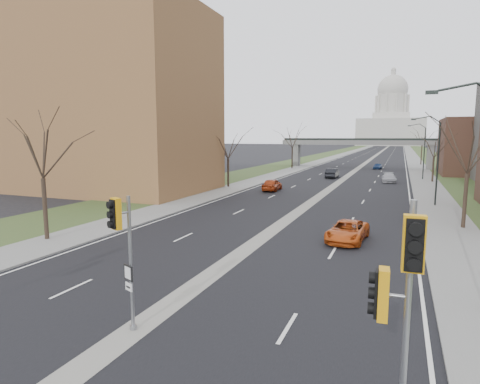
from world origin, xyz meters
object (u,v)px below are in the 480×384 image
Objects in this scene: car_right_near at (347,231)px; car_right_mid at (389,178)px; signal_pole_right at (400,286)px; car_right_far at (378,166)px; signal_pole_median at (123,239)px; car_left_near at (272,185)px; car_left_far at (332,173)px.

car_right_near is 37.41m from car_right_mid.
car_right_far is at bearing 90.18° from signal_pole_right.
car_right_far is (-2.95, 25.16, -0.06)m from car_right_mid.
car_right_near reaches higher than car_right_far.
signal_pole_median reaches higher than car_right_near.
signal_pole_median is at bearing 165.92° from signal_pole_right.
signal_pole_right is 1.20× the size of car_left_near.
car_right_near is 1.00× the size of car_right_mid.
signal_pole_right is 54.79m from car_right_mid.
car_right_near is at bearing 93.73° from signal_pole_median.
car_right_near is at bearing -83.64° from car_right_far.
car_right_mid is at bearing -78.29° from car_right_far.
car_right_far is at bearing 96.14° from car_right_near.
signal_pole_right is at bearing 108.05° from car_left_near.
car_right_near is (7.44, -40.75, -0.13)m from car_left_far.
car_right_mid is at bearing 159.15° from car_left_far.
car_left_far is (-1.82, 56.37, -2.56)m from signal_pole_median.
car_right_near is 62.55m from car_right_far.
signal_pole_right reaches higher than car_right_far.
signal_pole_right is (8.75, -1.70, 0.22)m from signal_pole_median.
car_left_far is at bearing 115.38° from signal_pole_median.
car_right_near is at bearing 115.69° from car_left_near.
car_right_mid is (8.93, -3.37, -0.10)m from car_left_far.
car_left_near is at bearing 123.15° from signal_pole_median.
signal_pole_median is 1.00× the size of car_right_mid.
car_left_near is at bearing 107.98° from signal_pole_right.
car_right_mid is (13.46, 15.54, -0.08)m from car_left_near.
signal_pole_median reaches higher than car_right_mid.
car_right_far is (5.98, 21.78, -0.16)m from car_left_far.
signal_pole_median is 53.53m from car_right_mid.
signal_pole_median is 1.00× the size of car_left_far.
car_right_near is (5.62, 15.62, -2.69)m from signal_pole_median.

